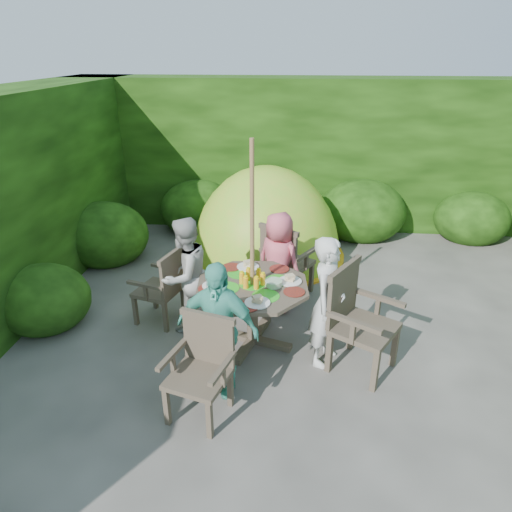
# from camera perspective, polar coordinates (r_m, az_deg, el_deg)

# --- Properties ---
(ground) EXTENTS (60.00, 60.00, 0.00)m
(ground) POSITION_cam_1_polar(r_m,az_deg,el_deg) (5.05, 10.17, -11.39)
(ground) COLOR #484641
(ground) RESTS_ON ground
(hedge_enclosure) EXTENTS (9.00, 9.00, 2.50)m
(hedge_enclosure) POSITION_cam_1_polar(r_m,az_deg,el_deg) (5.69, 10.19, 6.97)
(hedge_enclosure) COLOR black
(hedge_enclosure) RESTS_ON ground
(patio_table) EXTENTS (1.53, 1.53, 0.85)m
(patio_table) POSITION_cam_1_polar(r_m,az_deg,el_deg) (4.77, -0.40, -4.74)
(patio_table) COLOR #3D3328
(patio_table) RESTS_ON ground
(parasol_pole) EXTENTS (0.06, 0.06, 2.20)m
(parasol_pole) POSITION_cam_1_polar(r_m,az_deg,el_deg) (4.55, -0.47, 0.77)
(parasol_pole) COLOR brown
(parasol_pole) RESTS_ON ground
(garden_chair_right) EXTENTS (0.78, 0.81, 1.03)m
(garden_chair_right) POSITION_cam_1_polar(r_m,az_deg,el_deg) (4.56, 12.50, -7.61)
(garden_chair_right) COLOR #3D3328
(garden_chair_right) RESTS_ON ground
(garden_chair_left) EXTENTS (0.59, 0.63, 0.87)m
(garden_chair_left) POSITION_cam_1_polar(r_m,az_deg,el_deg) (5.32, -11.48, -3.69)
(garden_chair_left) COLOR #3D3328
(garden_chair_left) RESTS_ON ground
(garden_chair_back) EXTENTS (0.75, 0.73, 0.95)m
(garden_chair_back) POSITION_cam_1_polar(r_m,az_deg,el_deg) (5.74, 3.63, -0.50)
(garden_chair_back) COLOR #3D3328
(garden_chair_back) RESTS_ON ground
(garden_chair_front) EXTENTS (0.63, 0.59, 0.87)m
(garden_chair_front) POSITION_cam_1_polar(r_m,az_deg,el_deg) (4.03, -6.76, -13.52)
(garden_chair_front) COLOR #3D3328
(garden_chair_front) RESTS_ON ground
(child_right) EXTENTS (0.49, 0.58, 1.36)m
(child_right) POSITION_cam_1_polar(r_m,az_deg,el_deg) (4.52, 8.96, -5.70)
(child_right) COLOR silver
(child_right) RESTS_ON ground
(child_left) EXTENTS (0.75, 0.80, 1.32)m
(child_left) POSITION_cam_1_polar(r_m,az_deg,el_deg) (5.08, -8.81, -2.39)
(child_left) COLOR #ABAAA5
(child_left) RESTS_ON ground
(child_back) EXTENTS (0.72, 0.66, 1.23)m
(child_back) POSITION_cam_1_polar(r_m,az_deg,el_deg) (5.43, 2.84, -0.75)
(child_back) COLOR #D9596C
(child_back) RESTS_ON ground
(child_front) EXTENTS (0.82, 0.47, 1.31)m
(child_front) POSITION_cam_1_polar(r_m,az_deg,el_deg) (4.13, -4.84, -9.07)
(child_front) COLOR #51BDA5
(child_front) RESTS_ON ground
(dome_tent) EXTENTS (2.79, 2.79, 2.75)m
(dome_tent) POSITION_cam_1_polar(r_m,az_deg,el_deg) (7.12, 1.28, 0.23)
(dome_tent) COLOR #7ED328
(dome_tent) RESTS_ON ground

